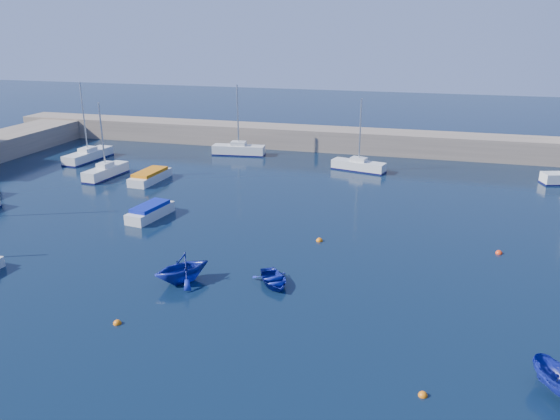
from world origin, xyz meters
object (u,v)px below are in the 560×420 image
(dinghy_center, at_px, (273,280))
(dinghy_left, at_px, (182,268))
(sailboat_3, at_px, (106,171))
(motorboat_1, at_px, (150,211))
(sailboat_4, at_px, (88,155))
(sailboat_6, at_px, (359,165))
(sailboat_5, at_px, (239,150))
(motorboat_2, at_px, (150,176))

(dinghy_center, bearing_deg, dinghy_left, 159.34)
(sailboat_3, xyz_separation_m, motorboat_1, (10.45, -10.03, -0.08))
(sailboat_3, distance_m, sailboat_4, 8.56)
(sailboat_6, bearing_deg, motorboat_1, 158.32)
(sailboat_3, relative_size, dinghy_left, 2.16)
(motorboat_1, xyz_separation_m, dinghy_left, (7.56, -10.09, 0.40))
(sailboat_4, bearing_deg, motorboat_1, -39.10)
(sailboat_3, relative_size, motorboat_1, 1.58)
(sailboat_3, distance_m, sailboat_5, 16.53)
(sailboat_5, bearing_deg, motorboat_1, 175.19)
(motorboat_1, relative_size, dinghy_center, 1.57)
(sailboat_5, bearing_deg, sailboat_4, 108.21)
(sailboat_3, relative_size, sailboat_5, 0.92)
(sailboat_3, relative_size, motorboat_2, 1.38)
(motorboat_1, height_order, motorboat_2, motorboat_1)
(sailboat_4, bearing_deg, sailboat_6, 11.67)
(sailboat_6, bearing_deg, sailboat_5, 90.96)
(sailboat_5, xyz_separation_m, motorboat_1, (0.60, -23.31, -0.11))
(sailboat_3, bearing_deg, dinghy_left, -42.67)
(sailboat_3, distance_m, motorboat_2, 5.17)
(sailboat_4, distance_m, sailboat_5, 17.54)
(dinghy_left, bearing_deg, sailboat_5, 143.24)
(sailboat_6, xyz_separation_m, motorboat_2, (-19.70, -9.83, -0.05))
(motorboat_1, xyz_separation_m, dinghy_center, (13.09, -8.96, -0.22))
(sailboat_6, xyz_separation_m, dinghy_left, (-6.86, -29.77, 0.36))
(sailboat_6, relative_size, motorboat_1, 1.59)
(sailboat_4, xyz_separation_m, dinghy_left, (24.12, -26.12, 0.34))
(sailboat_3, distance_m, dinghy_left, 27.01)
(sailboat_3, bearing_deg, motorboat_2, 3.46)
(sailboat_4, distance_m, motorboat_2, 12.87)
(sailboat_3, distance_m, dinghy_center, 30.25)
(dinghy_center, bearing_deg, sailboat_3, 108.89)
(motorboat_2, bearing_deg, motorboat_1, -58.54)
(sailboat_3, height_order, sailboat_6, sailboat_6)
(sailboat_6, bearing_deg, dinghy_left, -178.43)
(motorboat_2, xyz_separation_m, dinghy_center, (18.37, -18.81, -0.21))
(sailboat_5, relative_size, sailboat_6, 1.09)
(sailboat_3, relative_size, sailboat_6, 1.00)
(motorboat_2, xyz_separation_m, dinghy_left, (12.84, -19.94, 0.41))
(sailboat_4, distance_m, motorboat_1, 23.05)
(sailboat_3, xyz_separation_m, sailboat_4, (-6.11, 6.00, -0.02))
(motorboat_1, height_order, dinghy_left, dinghy_left)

